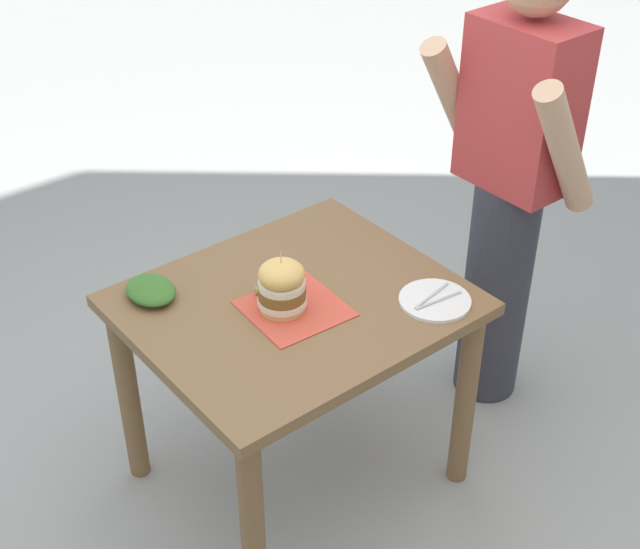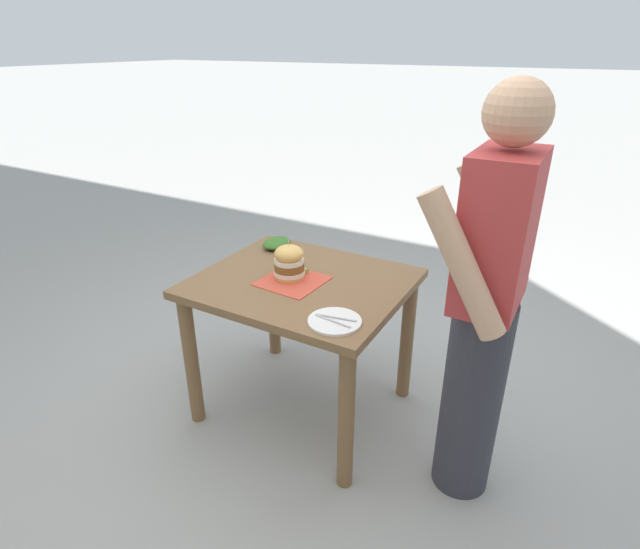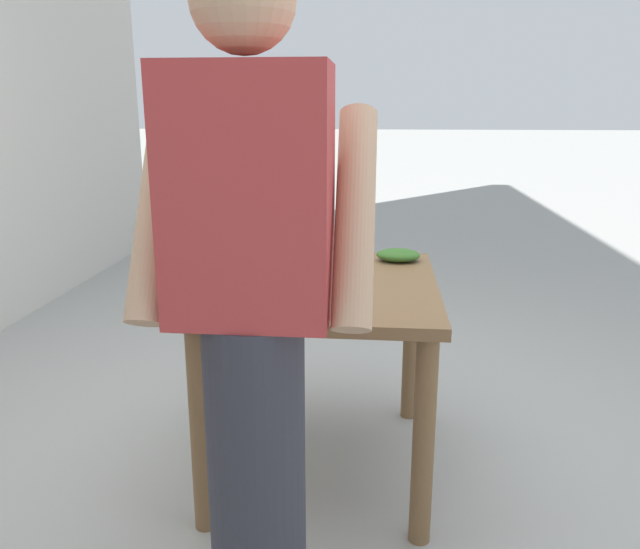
{
  "view_description": "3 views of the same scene",
  "coord_description": "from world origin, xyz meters",
  "px_view_note": "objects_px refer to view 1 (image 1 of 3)",
  "views": [
    {
      "loc": [
        1.76,
        -1.31,
        2.34
      ],
      "look_at": [
        0.0,
        0.1,
        0.8
      ],
      "focal_mm": 50.0,
      "sensor_mm": 36.0,
      "label": 1
    },
    {
      "loc": [
        1.82,
        1.13,
        1.78
      ],
      "look_at": [
        0.0,
        0.1,
        0.8
      ],
      "focal_mm": 28.0,
      "sensor_mm": 36.0,
      "label": 2
    },
    {
      "loc": [
        -0.2,
        2.2,
        1.37
      ],
      "look_at": [
        0.0,
        0.1,
        0.8
      ],
      "focal_mm": 35.0,
      "sensor_mm": 36.0,
      "label": 3
    }
  ],
  "objects_px": {
    "pickle_spear": "(267,289)",
    "side_plate_with_forks": "(435,300)",
    "patio_table": "(295,334)",
    "side_salad": "(151,290)",
    "diner_across_table": "(510,187)",
    "sandwich": "(282,286)"
  },
  "relations": [
    {
      "from": "side_salad",
      "to": "side_plate_with_forks",
      "type": "bearing_deg",
      "value": 49.5
    },
    {
      "from": "pickle_spear",
      "to": "diner_across_table",
      "type": "distance_m",
      "value": 0.93
    },
    {
      "from": "side_plate_with_forks",
      "to": "diner_across_table",
      "type": "distance_m",
      "value": 0.58
    },
    {
      "from": "pickle_spear",
      "to": "side_plate_with_forks",
      "type": "distance_m",
      "value": 0.51
    },
    {
      "from": "pickle_spear",
      "to": "side_plate_with_forks",
      "type": "relative_size",
      "value": 0.35
    },
    {
      "from": "sandwich",
      "to": "pickle_spear",
      "type": "height_order",
      "value": "sandwich"
    },
    {
      "from": "sandwich",
      "to": "side_salad",
      "type": "bearing_deg",
      "value": -137.67
    },
    {
      "from": "side_salad",
      "to": "diner_across_table",
      "type": "relative_size",
      "value": 0.11
    },
    {
      "from": "sandwich",
      "to": "pickle_spear",
      "type": "bearing_deg",
      "value": 171.79
    },
    {
      "from": "patio_table",
      "to": "diner_across_table",
      "type": "distance_m",
      "value": 0.9
    },
    {
      "from": "sandwich",
      "to": "pickle_spear",
      "type": "relative_size",
      "value": 2.61
    },
    {
      "from": "pickle_spear",
      "to": "side_plate_with_forks",
      "type": "height_order",
      "value": "pickle_spear"
    },
    {
      "from": "sandwich",
      "to": "side_plate_with_forks",
      "type": "xyz_separation_m",
      "value": [
        0.26,
        0.38,
        -0.08
      ]
    },
    {
      "from": "pickle_spear",
      "to": "side_salad",
      "type": "bearing_deg",
      "value": -125.61
    },
    {
      "from": "patio_table",
      "to": "side_salad",
      "type": "relative_size",
      "value": 5.41
    },
    {
      "from": "patio_table",
      "to": "side_plate_with_forks",
      "type": "relative_size",
      "value": 4.42
    },
    {
      "from": "patio_table",
      "to": "pickle_spear",
      "type": "relative_size",
      "value": 12.67
    },
    {
      "from": "sandwich",
      "to": "diner_across_table",
      "type": "relative_size",
      "value": 0.12
    },
    {
      "from": "pickle_spear",
      "to": "diner_across_table",
      "type": "xyz_separation_m",
      "value": [
        0.16,
        0.9,
        0.12
      ]
    },
    {
      "from": "sandwich",
      "to": "diner_across_table",
      "type": "height_order",
      "value": "diner_across_table"
    },
    {
      "from": "patio_table",
      "to": "sandwich",
      "type": "xyz_separation_m",
      "value": [
        0.02,
        -0.06,
        0.22
      ]
    },
    {
      "from": "side_salad",
      "to": "patio_table",
      "type": "bearing_deg",
      "value": 49.45
    }
  ]
}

